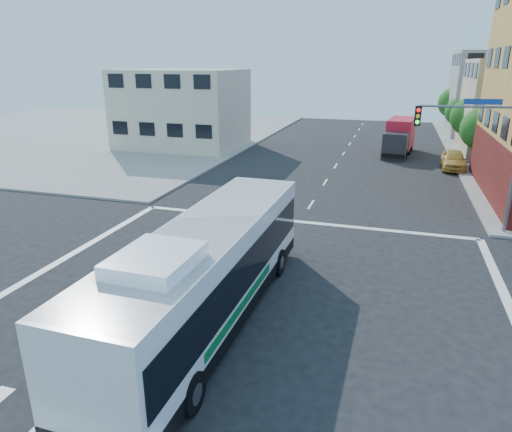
% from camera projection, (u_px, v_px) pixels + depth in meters
% --- Properties ---
extents(ground, '(120.00, 120.00, 0.00)m').
position_uv_depth(ground, '(250.00, 300.00, 17.60)').
color(ground, black).
rests_on(ground, ground).
extents(sidewalk_nw, '(50.00, 50.00, 0.15)m').
position_uv_depth(sidewalk_nw, '(74.00, 132.00, 58.94)').
color(sidewalk_nw, gray).
rests_on(sidewalk_nw, ground).
extents(building_east_far, '(12.06, 10.06, 10.00)m').
position_uv_depth(building_east_far, '(505.00, 95.00, 54.79)').
color(building_east_far, gray).
rests_on(building_east_far, ground).
extents(building_west, '(12.06, 10.06, 8.00)m').
position_uv_depth(building_west, '(182.00, 109.00, 48.17)').
color(building_west, beige).
rests_on(building_west, ground).
extents(signal_mast_ne, '(7.91, 1.13, 8.07)m').
position_uv_depth(signal_mast_ne, '(483.00, 140.00, 23.12)').
color(signal_mast_ne, slate).
rests_on(signal_mast_ne, ground).
extents(street_tree_a, '(3.60, 3.60, 5.53)m').
position_uv_depth(street_tree_a, '(484.00, 126.00, 38.47)').
color(street_tree_a, '#392314').
rests_on(street_tree_a, ground).
extents(street_tree_b, '(3.80, 3.80, 5.79)m').
position_uv_depth(street_tree_b, '(471.00, 114.00, 45.67)').
color(street_tree_b, '#392314').
rests_on(street_tree_b, ground).
extents(street_tree_c, '(3.40, 3.40, 5.29)m').
position_uv_depth(street_tree_c, '(461.00, 110.00, 53.01)').
color(street_tree_c, '#392314').
rests_on(street_tree_c, ground).
extents(street_tree_d, '(4.00, 4.00, 6.03)m').
position_uv_depth(street_tree_d, '(455.00, 101.00, 60.13)').
color(street_tree_d, '#392314').
rests_on(street_tree_d, ground).
extents(transit_bus, '(3.18, 13.43, 3.96)m').
position_uv_depth(transit_bus, '(208.00, 271.00, 15.60)').
color(transit_bus, black).
rests_on(transit_bus, ground).
extents(box_truck, '(3.06, 7.77, 3.40)m').
position_uv_depth(box_truck, '(399.00, 138.00, 44.87)').
color(box_truck, '#242329').
rests_on(box_truck, ground).
extents(parked_car, '(2.01, 4.79, 1.62)m').
position_uv_depth(parked_car, '(454.00, 160.00, 38.84)').
color(parked_car, gold).
rests_on(parked_car, ground).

